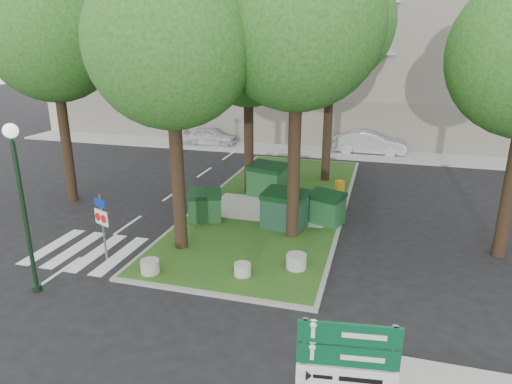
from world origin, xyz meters
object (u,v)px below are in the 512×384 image
(tree_median_mid, at_px, (251,40))
(dumpster_c, at_px, (284,210))
(bollard_mid, at_px, (243,269))
(street_lamp, at_px, (21,190))
(tree_street_left, at_px, (53,22))
(dumpster_a, at_px, (205,206))
(tree_median_near_left, at_px, (173,26))
(bollard_right, at_px, (296,261))
(traffic_sign_pole, at_px, (102,219))
(tree_median_near_right, at_px, (301,5))
(directional_sign, at_px, (346,380))
(tree_median_far, at_px, (335,9))
(dumpster_d, at_px, (326,208))
(car_silver, at_px, (370,143))
(car_white, at_px, (210,137))
(litter_bin, at_px, (339,189))
(dumpster_b, at_px, (267,180))
(bollard_left, at_px, (150,266))

(tree_median_mid, relative_size, dumpster_c, 5.57)
(bollard_mid, bearing_deg, street_lamp, -157.11)
(tree_street_left, bearing_deg, dumpster_a, -8.39)
(tree_median_near_left, relative_size, bollard_right, 16.52)
(tree_median_near_left, distance_m, tree_street_left, 7.83)
(traffic_sign_pole, bearing_deg, dumpster_c, 61.76)
(tree_median_near_left, xyz_separation_m, dumpster_a, (-0.23, 2.50, -6.61))
(bollard_right, bearing_deg, dumpster_c, 109.04)
(tree_median_near_left, height_order, tree_median_near_right, tree_median_near_right)
(tree_median_near_left, xyz_separation_m, directional_sign, (6.11, -7.56, -5.23))
(tree_median_far, height_order, dumpster_d, tree_median_far)
(dumpster_a, height_order, dumpster_d, dumpster_d)
(street_lamp, relative_size, car_silver, 1.07)
(tree_median_near_left, distance_m, car_white, 18.16)
(tree_median_near_right, xyz_separation_m, tree_street_left, (-10.50, 1.50, -0.33))
(tree_street_left, bearing_deg, street_lamp, -60.84)
(dumpster_d, xyz_separation_m, litter_bin, (0.20, 3.22, -0.21))
(dumpster_b, xyz_separation_m, street_lamp, (-4.32, -9.94, 2.21))
(dumpster_a, xyz_separation_m, bollard_left, (0.02, -4.56, -0.39))
(street_lamp, xyz_separation_m, car_silver, (8.46, 20.23, -2.32))
(litter_bin, xyz_separation_m, street_lamp, (-7.56, -10.51, 2.55))
(tree_median_near_left, bearing_deg, car_silver, 71.52)
(dumpster_d, bearing_deg, tree_median_near_left, -119.14)
(dumpster_b, bearing_deg, tree_median_near_left, -87.37)
(tree_median_near_right, xyz_separation_m, tree_median_mid, (-3.00, 4.50, -1.01))
(bollard_right, relative_size, directional_sign, 0.22)
(tree_median_near_left, height_order, litter_bin, tree_median_near_left)
(tree_median_mid, bearing_deg, directional_sign, -68.24)
(tree_median_near_right, distance_m, bollard_mid, 8.46)
(street_lamp, xyz_separation_m, traffic_sign_pole, (0.78, 2.32, -1.61))
(traffic_sign_pole, distance_m, directional_sign, 10.32)
(dumpster_b, height_order, bollard_left, dumpster_b)
(bollard_mid, bearing_deg, tree_median_far, 84.06)
(tree_median_near_right, relative_size, dumpster_b, 6.01)
(tree_median_mid, height_order, bollard_right, tree_median_mid)
(dumpster_c, bearing_deg, bollard_mid, -85.36)
(tree_median_near_right, xyz_separation_m, bollard_mid, (-0.94, -3.43, -7.68))
(tree_median_far, height_order, dumpster_b, tree_median_far)
(tree_median_far, xyz_separation_m, street_lamp, (-6.65, -13.26, -5.25))
(tree_median_near_right, xyz_separation_m, dumpster_d, (0.91, 1.54, -7.26))
(tree_median_far, height_order, tree_street_left, tree_median_far)
(bollard_mid, xyz_separation_m, car_white, (-7.88, 17.46, 0.34))
(dumpster_d, height_order, bollard_right, dumpster_d)
(tree_street_left, bearing_deg, traffic_sign_pole, -45.61)
(tree_median_mid, bearing_deg, tree_median_far, 43.15)
(tree_median_far, height_order, bollard_right, tree_median_far)
(bollard_right, xyz_separation_m, bollard_mid, (-1.48, -0.89, -0.04))
(tree_median_mid, relative_size, car_silver, 2.18)
(tree_street_left, xyz_separation_m, dumpster_a, (6.77, -1.00, -6.94))
(tree_median_mid, relative_size, litter_bin, 12.59)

